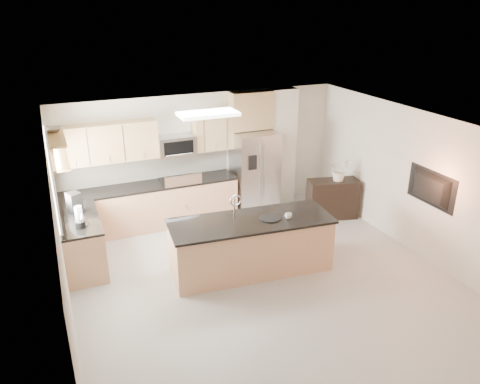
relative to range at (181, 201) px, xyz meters
name	(u,v)px	position (x,y,z in m)	size (l,w,h in m)	color
floor	(268,287)	(0.60, -2.92, -0.47)	(6.50, 6.50, 0.00)	#ABA9A2
ceiling	(272,132)	(0.60, -2.92, 2.13)	(6.00, 6.50, 0.02)	white
wall_back	(202,155)	(0.60, 0.33, 0.83)	(6.00, 0.02, 2.60)	beige
wall_front	(423,350)	(0.60, -6.17, 0.83)	(6.00, 0.02, 2.60)	beige
wall_left	(62,253)	(-2.40, -2.92, 0.83)	(0.02, 6.50, 2.60)	beige
wall_right	(423,187)	(3.60, -2.92, 0.83)	(0.02, 6.50, 2.60)	beige
back_counter	(151,205)	(-0.63, 0.01, 0.00)	(3.55, 0.66, 1.44)	tan
left_counter	(82,242)	(-2.07, -1.07, -0.01)	(0.66, 1.50, 0.92)	tan
range	(181,201)	(0.00, 0.00, 0.00)	(0.76, 0.64, 1.14)	black
upper_cabinets	(140,139)	(-0.70, 0.16, 1.35)	(3.50, 0.33, 0.75)	tan
microwave	(176,146)	(0.00, 0.12, 1.16)	(0.76, 0.40, 0.40)	#AEAEB0
refrigerator	(254,172)	(1.66, -0.05, 0.42)	(0.92, 0.78, 1.78)	#AEAEB0
partition_column	(281,147)	(2.42, 0.18, 0.83)	(0.60, 0.30, 2.60)	silver
window	(53,180)	(-2.38, -1.07, 1.18)	(0.04, 1.15, 1.65)	white
shelf_lower	(58,160)	(-2.25, -0.97, 1.48)	(0.30, 1.20, 0.04)	#9D713E
shelf_upper	(55,138)	(-2.25, -0.97, 1.85)	(0.30, 1.20, 0.04)	#9D713E
ceiling_fixture	(208,114)	(0.20, -1.32, 2.09)	(1.00, 0.50, 0.06)	white
island	(251,245)	(0.57, -2.31, 0.00)	(2.82, 1.23, 1.37)	tan
credenza	(332,199)	(3.04, -1.04, -0.05)	(1.05, 0.44, 0.84)	black
cup	(288,216)	(1.16, -2.50, 0.52)	(0.12, 0.12, 0.09)	silver
platter	(270,218)	(0.88, -2.39, 0.48)	(0.37, 0.37, 0.02)	black
blender	(79,218)	(-2.07, -1.44, 0.61)	(0.16, 0.16, 0.37)	black
kettle	(82,218)	(-2.02, -1.32, 0.55)	(0.19, 0.19, 0.24)	#AEAEB0
coffee_maker	(75,203)	(-2.09, -0.81, 0.62)	(0.27, 0.29, 0.37)	black
bowl	(53,129)	(-2.25, -0.65, 1.91)	(0.38, 0.38, 0.09)	#AEAEB0
flower_vase	(340,164)	(3.13, -1.07, 0.72)	(0.63, 0.55, 0.70)	silver
television	(427,189)	(3.51, -3.12, 0.88)	(1.08, 0.14, 0.62)	black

